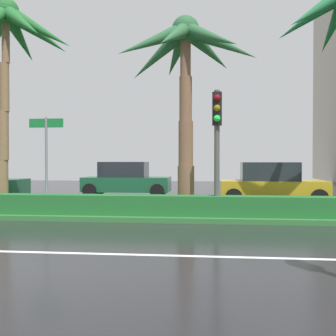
# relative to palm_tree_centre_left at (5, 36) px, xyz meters

# --- Properties ---
(ground_plane) EXTENTS (90.00, 42.00, 0.10)m
(ground_plane) POSITION_rel_palm_tree_centre_left_xyz_m (3.00, 1.16, -6.09)
(ground_plane) COLOR black
(near_lane_divider_stripe) EXTENTS (81.00, 0.14, 0.01)m
(near_lane_divider_stripe) POSITION_rel_palm_tree_centre_left_xyz_m (3.00, -5.84, -6.04)
(near_lane_divider_stripe) COLOR white
(near_lane_divider_stripe) RESTS_ON ground_plane
(median_strip) EXTENTS (85.50, 4.00, 0.15)m
(median_strip) POSITION_rel_palm_tree_centre_left_xyz_m (3.00, 0.16, -5.96)
(median_strip) COLOR #2D6B33
(median_strip) RESTS_ON ground_plane
(median_hedge) EXTENTS (76.50, 0.70, 0.60)m
(median_hedge) POSITION_rel_palm_tree_centre_left_xyz_m (3.00, -1.24, -5.59)
(median_hedge) COLOR #1E6028
(median_hedge) RESTS_ON median_strip
(palm_tree_centre_left) EXTENTS (4.91, 4.72, 7.19)m
(palm_tree_centre_left) POSITION_rel_palm_tree_centre_left_xyz_m (0.00, 0.00, 0.00)
(palm_tree_centre_left) COLOR brown
(palm_tree_centre_left) RESTS_ON median_strip
(palm_tree_centre) EXTENTS (4.75, 4.82, 6.43)m
(palm_tree_centre) POSITION_rel_palm_tree_centre_left_xyz_m (6.16, 0.17, -0.88)
(palm_tree_centre) COLOR brown
(palm_tree_centre) RESTS_ON median_strip
(traffic_signal_median_right) EXTENTS (0.28, 0.43, 3.72)m
(traffic_signal_median_right) POSITION_rel_palm_tree_centre_left_xyz_m (7.18, -1.29, -3.33)
(traffic_signal_median_right) COLOR #4C4C47
(traffic_signal_median_right) RESTS_ON median_strip
(street_name_sign) EXTENTS (1.10, 0.08, 3.00)m
(street_name_sign) POSITION_rel_palm_tree_centre_left_xyz_m (1.86, -1.03, -3.96)
(street_name_sign) COLOR slate
(street_name_sign) RESTS_ON median_strip
(car_in_traffic_second) EXTENTS (4.30, 2.02, 1.72)m
(car_in_traffic_second) POSITION_rel_palm_tree_centre_left_xyz_m (2.72, 6.88, -5.21)
(car_in_traffic_second) COLOR #195133
(car_in_traffic_second) RESTS_ON ground_plane
(car_in_traffic_third) EXTENTS (4.30, 2.02, 1.72)m
(car_in_traffic_third) POSITION_rel_palm_tree_centre_left_xyz_m (9.49, 4.01, -5.21)
(car_in_traffic_third) COLOR #B28C1E
(car_in_traffic_third) RESTS_ON ground_plane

